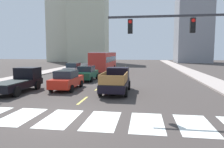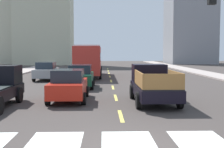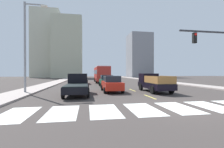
{
  "view_description": "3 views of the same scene",
  "coord_description": "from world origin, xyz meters",
  "px_view_note": "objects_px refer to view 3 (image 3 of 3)",
  "views": [
    {
      "loc": [
        4.14,
        -9.85,
        3.36
      ],
      "look_at": [
        1.74,
        6.11,
        1.65
      ],
      "focal_mm": 33.78,
      "sensor_mm": 36.0,
      "label": 1
    },
    {
      "loc": [
        -0.74,
        -8.26,
        2.67
      ],
      "look_at": [
        -0.27,
        7.21,
        1.52
      ],
      "focal_mm": 47.78,
      "sensor_mm": 36.0,
      "label": 2
    },
    {
      "loc": [
        -5.26,
        -8.0,
        2.03
      ],
      "look_at": [
        -1.74,
        13.05,
        1.87
      ],
      "focal_mm": 24.11,
      "sensor_mm": 36.0,
      "label": 3
    }
  ],
  "objects_px": {
    "pickup_dark": "(77,85)",
    "sedan_far": "(112,84)",
    "pickup_stakebed": "(153,83)",
    "streetlight_left": "(27,43)",
    "sedan_mid": "(106,81)",
    "sedan_near_right": "(82,79)",
    "city_bus": "(101,73)"
  },
  "relations": [
    {
      "from": "pickup_stakebed",
      "to": "sedan_mid",
      "type": "relative_size",
      "value": 1.18
    },
    {
      "from": "sedan_near_right",
      "to": "streetlight_left",
      "type": "xyz_separation_m",
      "value": [
        -4.98,
        -12.13,
        4.11
      ]
    },
    {
      "from": "pickup_stakebed",
      "to": "streetlight_left",
      "type": "height_order",
      "value": "streetlight_left"
    },
    {
      "from": "sedan_mid",
      "to": "sedan_near_right",
      "type": "xyz_separation_m",
      "value": [
        -3.69,
        6.15,
        0.0
      ]
    },
    {
      "from": "sedan_mid",
      "to": "sedan_near_right",
      "type": "bearing_deg",
      "value": 123.1
    },
    {
      "from": "streetlight_left",
      "to": "sedan_far",
      "type": "bearing_deg",
      "value": 0.1
    },
    {
      "from": "pickup_dark",
      "to": "sedan_near_right",
      "type": "distance_m",
      "value": 13.66
    },
    {
      "from": "pickup_stakebed",
      "to": "sedan_far",
      "type": "relative_size",
      "value": 1.18
    },
    {
      "from": "pickup_dark",
      "to": "sedan_mid",
      "type": "relative_size",
      "value": 1.18
    },
    {
      "from": "city_bus",
      "to": "sedan_mid",
      "type": "bearing_deg",
      "value": -89.33
    },
    {
      "from": "city_bus",
      "to": "sedan_far",
      "type": "xyz_separation_m",
      "value": [
        -0.37,
        -15.87,
        -1.09
      ]
    },
    {
      "from": "sedan_mid",
      "to": "pickup_stakebed",
      "type": "bearing_deg",
      "value": -53.9
    },
    {
      "from": "city_bus",
      "to": "sedan_near_right",
      "type": "relative_size",
      "value": 2.45
    },
    {
      "from": "sedan_mid",
      "to": "city_bus",
      "type": "bearing_deg",
      "value": 91.18
    },
    {
      "from": "sedan_far",
      "to": "sedan_near_right",
      "type": "height_order",
      "value": "same"
    },
    {
      "from": "streetlight_left",
      "to": "sedan_mid",
      "type": "bearing_deg",
      "value": 34.59
    },
    {
      "from": "pickup_dark",
      "to": "city_bus",
      "type": "distance_m",
      "value": 17.87
    },
    {
      "from": "pickup_dark",
      "to": "streetlight_left",
      "type": "bearing_deg",
      "value": 163.39
    },
    {
      "from": "pickup_dark",
      "to": "sedan_far",
      "type": "xyz_separation_m",
      "value": [
        3.53,
        1.54,
        -0.06
      ]
    },
    {
      "from": "pickup_dark",
      "to": "sedan_far",
      "type": "relative_size",
      "value": 1.18
    },
    {
      "from": "sedan_far",
      "to": "sedan_near_right",
      "type": "bearing_deg",
      "value": 108.13
    },
    {
      "from": "pickup_dark",
      "to": "sedan_mid",
      "type": "distance_m",
      "value": 8.38
    },
    {
      "from": "streetlight_left",
      "to": "pickup_stakebed",
      "type": "bearing_deg",
      "value": -1.95
    },
    {
      "from": "pickup_dark",
      "to": "sedan_far",
      "type": "distance_m",
      "value": 3.85
    },
    {
      "from": "pickup_stakebed",
      "to": "sedan_near_right",
      "type": "relative_size",
      "value": 1.18
    },
    {
      "from": "city_bus",
      "to": "streetlight_left",
      "type": "height_order",
      "value": "streetlight_left"
    },
    {
      "from": "pickup_dark",
      "to": "sedan_mid",
      "type": "bearing_deg",
      "value": 64.14
    },
    {
      "from": "sedan_mid",
      "to": "sedan_near_right",
      "type": "distance_m",
      "value": 7.17
    },
    {
      "from": "pickup_stakebed",
      "to": "city_bus",
      "type": "relative_size",
      "value": 0.48
    },
    {
      "from": "sedan_mid",
      "to": "pickup_dark",
      "type": "bearing_deg",
      "value": -114.26
    },
    {
      "from": "sedan_far",
      "to": "streetlight_left",
      "type": "height_order",
      "value": "streetlight_left"
    },
    {
      "from": "city_bus",
      "to": "sedan_far",
      "type": "relative_size",
      "value": 2.45
    }
  ]
}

